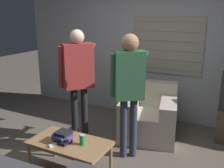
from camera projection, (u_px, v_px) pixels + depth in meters
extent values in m
plane|color=#665B51|center=(88.00, 166.00, 3.42)|extent=(16.00, 16.00, 0.00)
cube|color=#ADB2B7|center=(145.00, 49.00, 4.81)|extent=(5.20, 0.06, 2.55)
cube|color=#A8A393|center=(166.00, 46.00, 4.58)|extent=(1.27, 0.02, 0.99)
cube|color=gray|center=(165.00, 69.00, 4.68)|extent=(1.25, 0.00, 0.01)
cube|color=gray|center=(165.00, 60.00, 4.64)|extent=(1.25, 0.00, 0.01)
cube|color=gray|center=(166.00, 51.00, 4.59)|extent=(1.25, 0.00, 0.01)
cube|color=gray|center=(166.00, 41.00, 4.55)|extent=(1.25, 0.00, 0.01)
cube|color=gray|center=(167.00, 32.00, 4.50)|extent=(1.25, 0.00, 0.01)
cube|color=gray|center=(167.00, 22.00, 4.46)|extent=(1.25, 0.00, 0.01)
cube|color=beige|center=(148.00, 124.00, 4.17)|extent=(1.03, 1.05, 0.44)
cube|color=beige|center=(151.00, 92.00, 4.38)|extent=(0.87, 0.40, 0.39)
cube|color=beige|center=(169.00, 106.00, 4.02)|extent=(0.44, 0.91, 0.20)
cube|color=beige|center=(130.00, 103.00, 4.16)|extent=(0.44, 0.91, 0.20)
cube|color=#9E754C|center=(70.00, 143.00, 3.15)|extent=(0.96, 0.53, 0.04)
cylinder|color=#9E754C|center=(54.00, 143.00, 3.60)|extent=(0.04, 0.04, 0.40)
cylinder|color=#9E754C|center=(111.00, 159.00, 3.20)|extent=(0.04, 0.04, 0.40)
cylinder|color=#9E754C|center=(30.00, 159.00, 3.21)|extent=(0.04, 0.04, 0.40)
cylinder|color=black|center=(75.00, 116.00, 3.94)|extent=(0.10, 0.10, 0.86)
cylinder|color=black|center=(85.00, 114.00, 3.99)|extent=(0.10, 0.10, 0.86)
cube|color=maroon|center=(78.00, 66.00, 3.76)|extent=(0.43, 0.46, 0.65)
sphere|color=beige|center=(77.00, 37.00, 3.65)|extent=(0.20, 0.20, 0.20)
cylinder|color=maroon|center=(61.00, 67.00, 3.71)|extent=(0.17, 0.16, 0.62)
cylinder|color=maroon|center=(88.00, 54.00, 4.04)|extent=(0.47, 0.40, 0.41)
cube|color=black|center=(83.00, 62.00, 4.32)|extent=(0.10, 0.09, 0.12)
cylinder|color=#33384C|center=(124.00, 128.00, 3.54)|extent=(0.10, 0.10, 0.84)
cylinder|color=#33384C|center=(133.00, 128.00, 3.56)|extent=(0.10, 0.10, 0.84)
cube|color=#336642|center=(129.00, 75.00, 3.35)|extent=(0.42, 0.38, 0.63)
sphere|color=#A87A56|center=(130.00, 43.00, 3.24)|extent=(0.22, 0.22, 0.22)
cylinder|color=#336642|center=(113.00, 76.00, 3.37)|extent=(0.15, 0.17, 0.60)
cylinder|color=#336642|center=(141.00, 56.00, 3.60)|extent=(0.40, 0.53, 0.25)
cube|color=black|center=(136.00, 59.00, 3.89)|extent=(0.07, 0.07, 0.13)
cube|color=black|center=(63.00, 141.00, 3.11)|extent=(0.18, 0.16, 0.04)
cube|color=#75387F|center=(63.00, 137.00, 3.13)|extent=(0.25, 0.18, 0.04)
cube|color=#284C89|center=(62.00, 136.00, 3.10)|extent=(0.21, 0.19, 0.03)
cube|color=black|center=(63.00, 133.00, 3.10)|extent=(0.17, 0.17, 0.04)
cylinder|color=#238E47|center=(82.00, 140.00, 3.06)|extent=(0.07, 0.07, 0.12)
cylinder|color=silver|center=(82.00, 135.00, 3.04)|extent=(0.06, 0.06, 0.00)
cube|color=white|center=(53.00, 144.00, 3.05)|extent=(0.07, 0.14, 0.02)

